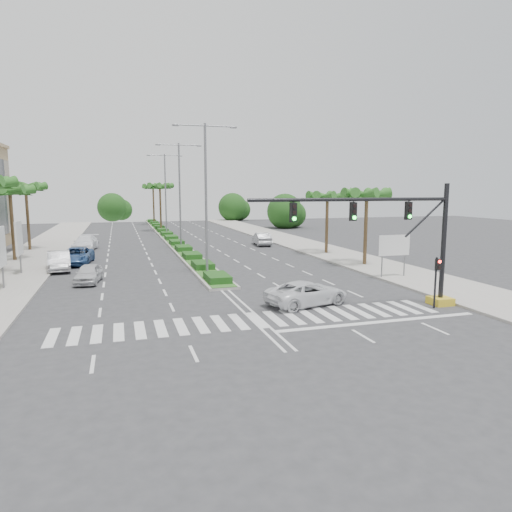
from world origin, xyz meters
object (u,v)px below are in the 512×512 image
at_px(car_parked_c, 76,256).
at_px(car_parked_a, 88,274).
at_px(car_parked_d, 85,243).
at_px(car_parked_b, 59,261).
at_px(car_right, 262,239).
at_px(car_crossing, 307,293).

bearing_deg(car_parked_c, car_parked_a, -74.89).
bearing_deg(car_parked_d, car_parked_b, -88.38).
xyz_separation_m(car_parked_c, car_parked_d, (0.14, 10.38, 0.05)).
distance_m(car_parked_b, car_parked_d, 13.54).
height_order(car_parked_c, car_right, car_right).
relative_size(car_parked_c, car_right, 1.15).
distance_m(car_parked_b, car_parked_c, 3.31).
relative_size(car_crossing, car_right, 1.08).
distance_m(car_crossing, car_right, 29.95).
bearing_deg(car_parked_c, car_parked_d, 94.90).
bearing_deg(car_parked_d, car_crossing, -57.71).
height_order(car_crossing, car_right, car_right).
xyz_separation_m(car_parked_b, car_crossing, (15.63, -17.02, -0.11)).
xyz_separation_m(car_parked_a, car_parked_d, (-1.43, 19.82, 0.13)).
height_order(car_parked_b, car_parked_d, car_parked_b).
bearing_deg(car_parked_b, car_parked_c, 62.50).
height_order(car_parked_a, car_parked_b, car_parked_b).
bearing_deg(car_parked_d, car_parked_c, -83.65).
xyz_separation_m(car_parked_a, car_right, (19.30, 18.58, 0.10)).
relative_size(car_parked_a, car_right, 0.85).
bearing_deg(car_parked_b, car_right, 22.05).
xyz_separation_m(car_parked_b, car_parked_d, (1.30, 13.47, -0.00)).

